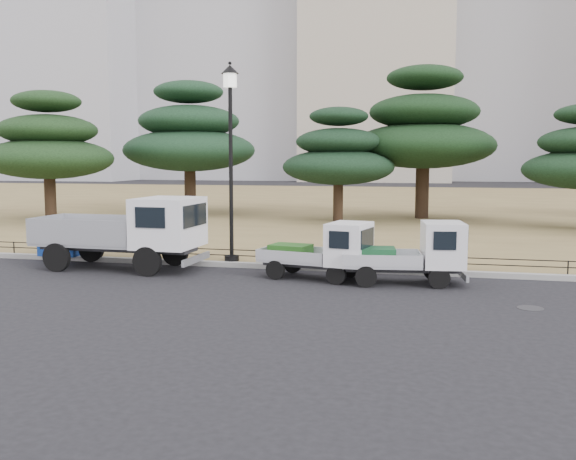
% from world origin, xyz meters
% --- Properties ---
extents(ground, '(220.00, 220.00, 0.00)m').
position_xyz_m(ground, '(0.00, 0.00, 0.00)').
color(ground, black).
extents(lawn, '(120.00, 56.00, 0.15)m').
position_xyz_m(lawn, '(0.00, 30.60, 0.07)').
color(lawn, olive).
rests_on(lawn, ground).
extents(curb, '(120.00, 0.25, 0.16)m').
position_xyz_m(curb, '(0.00, 2.60, 0.08)').
color(curb, gray).
rests_on(curb, ground).
extents(truck_large, '(5.20, 2.20, 2.25)m').
position_xyz_m(truck_large, '(-4.98, 1.49, 1.25)').
color(truck_large, black).
rests_on(truck_large, ground).
extents(truck_kei_front, '(3.31, 1.88, 1.65)m').
position_xyz_m(truck_kei_front, '(1.22, 1.23, 0.82)').
color(truck_kei_front, black).
rests_on(truck_kei_front, ground).
extents(truck_kei_rear, '(3.42, 1.80, 1.71)m').
position_xyz_m(truck_kei_rear, '(3.72, 1.14, 0.85)').
color(truck_kei_rear, black).
rests_on(truck_kei_rear, ground).
extents(street_lamp, '(0.55, 0.55, 6.19)m').
position_xyz_m(street_lamp, '(-2.08, 2.90, 4.33)').
color(street_lamp, black).
rests_on(street_lamp, lawn).
extents(pipe_fence, '(38.00, 0.04, 0.40)m').
position_xyz_m(pipe_fence, '(0.00, 2.75, 0.44)').
color(pipe_fence, black).
rests_on(pipe_fence, lawn).
extents(tarp_pile, '(1.37, 1.00, 0.91)m').
position_xyz_m(tarp_pile, '(-8.08, 2.79, 0.51)').
color(tarp_pile, '#153FA6').
rests_on(tarp_pile, lawn).
extents(manhole, '(0.60, 0.60, 0.01)m').
position_xyz_m(manhole, '(6.50, -1.20, 0.01)').
color(manhole, '#2D2D30').
rests_on(manhole, ground).
extents(pine_west_far, '(6.77, 6.77, 6.84)m').
position_xyz_m(pine_west_far, '(-15.89, 13.84, 4.10)').
color(pine_west_far, black).
rests_on(pine_west_far, lawn).
extents(pine_west_near, '(7.88, 7.88, 7.88)m').
position_xyz_m(pine_west_near, '(-10.33, 19.85, 4.69)').
color(pine_west_near, black).
rests_on(pine_west_near, lawn).
extents(pine_center_left, '(5.84, 5.84, 5.94)m').
position_xyz_m(pine_center_left, '(-0.79, 16.76, 3.58)').
color(pine_center_left, black).
rests_on(pine_center_left, lawn).
extents(pine_center_right, '(7.81, 7.81, 8.28)m').
position_xyz_m(pine_center_right, '(3.45, 19.51, 4.95)').
color(pine_center_right, black).
rests_on(pine_center_right, lawn).
extents(tower_center_left, '(22.00, 20.00, 55.00)m').
position_xyz_m(tower_center_left, '(-5.00, 85.00, 27.50)').
color(tower_center_left, '#AAA08C').
rests_on(tower_center_left, ground).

